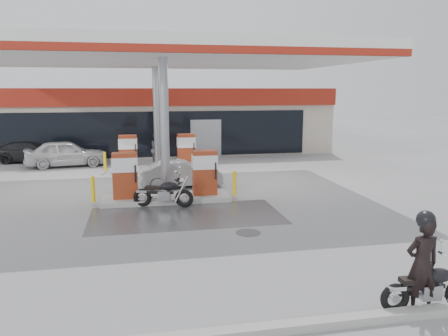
% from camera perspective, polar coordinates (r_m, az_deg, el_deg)
% --- Properties ---
extents(ground, '(90.00, 90.00, 0.00)m').
position_cam_1_polar(ground, '(13.86, -6.99, -6.32)').
color(ground, gray).
rests_on(ground, ground).
extents(wet_patch, '(6.00, 3.00, 0.00)m').
position_cam_1_polar(wet_patch, '(13.90, -4.93, -6.22)').
color(wet_patch, '#4C4C4F').
rests_on(wet_patch, ground).
extents(drain_cover, '(0.70, 0.70, 0.01)m').
position_cam_1_polar(drain_cover, '(12.28, 3.18, -8.43)').
color(drain_cover, '#38383A').
rests_on(drain_cover, ground).
extents(kerb, '(28.00, 0.25, 0.15)m').
position_cam_1_polar(kerb, '(7.41, -2.58, -21.11)').
color(kerb, gray).
rests_on(kerb, ground).
extents(store_building, '(22.00, 8.22, 4.00)m').
position_cam_1_polar(store_building, '(29.28, -9.46, 6.32)').
color(store_building, beige).
rests_on(store_building, ground).
extents(canopy, '(16.00, 10.02, 5.51)m').
position_cam_1_polar(canopy, '(18.34, -8.59, 14.30)').
color(canopy, silver).
rests_on(canopy, ground).
extents(pump_island_near, '(5.14, 1.30, 1.78)m').
position_cam_1_polar(pump_island_near, '(15.63, -7.61, -1.76)').
color(pump_island_near, '#9E9E99').
rests_on(pump_island_near, ground).
extents(pump_island_far, '(5.14, 1.30, 1.78)m').
position_cam_1_polar(pump_island_far, '(21.52, -8.66, 1.50)').
color(pump_island_far, '#9E9E99').
rests_on(pump_island_far, ground).
extents(main_motorcycle, '(1.83, 0.70, 0.94)m').
position_cam_1_polar(main_motorcycle, '(8.93, 25.26, -13.98)').
color(main_motorcycle, black).
rests_on(main_motorcycle, ground).
extents(biker_main, '(0.64, 0.42, 1.75)m').
position_cam_1_polar(biker_main, '(8.65, 24.46, -11.40)').
color(biker_main, black).
rests_on(biker_main, ground).
extents(parked_motorcycle, '(2.03, 0.94, 1.06)m').
position_cam_1_polar(parked_motorcycle, '(14.88, -7.82, -3.32)').
color(parked_motorcycle, black).
rests_on(parked_motorcycle, ground).
extents(sedan_white, '(4.20, 2.15, 1.37)m').
position_cam_1_polar(sedan_white, '(23.97, -19.94, 1.82)').
color(sedan_white, silver).
rests_on(sedan_white, ground).
extents(attendant, '(0.78, 0.96, 1.85)m').
position_cam_1_polar(attendant, '(22.49, -8.63, 2.43)').
color(attendant, '#5C5B61').
rests_on(attendant, ground).
extents(hatchback_silver, '(3.37, 1.26, 1.10)m').
position_cam_1_polar(hatchback_silver, '(17.87, -5.64, -0.73)').
color(hatchback_silver, gray).
rests_on(hatchback_silver, ground).
extents(parked_car_left, '(4.07, 1.95, 1.15)m').
position_cam_1_polar(parked_car_left, '(26.13, -23.88, 1.96)').
color(parked_car_left, black).
rests_on(parked_car_left, ground).
extents(parked_car_right, '(3.94, 1.99, 1.07)m').
position_cam_1_polar(parked_car_right, '(28.03, 0.28, 3.26)').
color(parked_car_right, gray).
rests_on(parked_car_right, ground).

